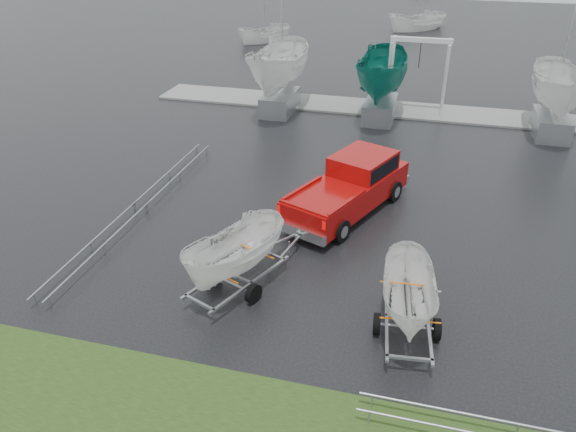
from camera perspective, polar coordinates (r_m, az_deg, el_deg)
The scene contains 13 objects.
ground_plane at distance 21.42m, azimuth 9.62°, elevation -0.12°, with size 120.00×120.00×0.00m, color black.
dock at distance 33.40m, azimuth 12.23°, elevation 10.43°, with size 30.00×3.00×0.12m, color gray.
pickup_truck at distance 21.38m, azimuth 6.52°, elevation 3.24°, with size 4.20×6.42×2.02m.
trailer_hitched at distance 16.02m, azimuth -5.49°, elevation -0.22°, with size 2.45×3.78×4.56m.
trailer_parked at distance 14.73m, azimuth 12.73°, elevation -4.28°, with size 1.84×3.71×4.30m.
boat_hoist at distance 32.68m, azimuth 13.15°, elevation 14.73°, with size 3.30×2.18×4.12m.
keelboat_0 at distance 31.52m, azimuth -0.87°, elevation 17.99°, with size 2.70×3.20×10.88m.
keelboat_1 at distance 30.73m, azimuth 9.88°, elevation 16.91°, with size 2.57×3.20×7.95m.
keelboat_2 at distance 31.01m, azimuth 26.41°, elevation 14.09°, with size 2.43×3.20×10.60m.
mast_rack_0 at distance 24.41m, azimuth -11.50°, elevation 4.35°, with size 0.56×6.50×0.06m.
mast_rack_1 at distance 19.86m, azimuth -18.85°, elevation -2.72°, with size 0.56×6.50×0.06m.
moored_boat_0 at distance 51.32m, azimuth -2.38°, elevation 17.31°, with size 2.98×2.99×10.83m.
moored_boat_1 at distance 57.84m, azimuth 12.92°, elevation 17.96°, with size 3.67×3.67×11.40m.
Camera 1 is at (1.34, -18.78, 10.22)m, focal length 35.00 mm.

